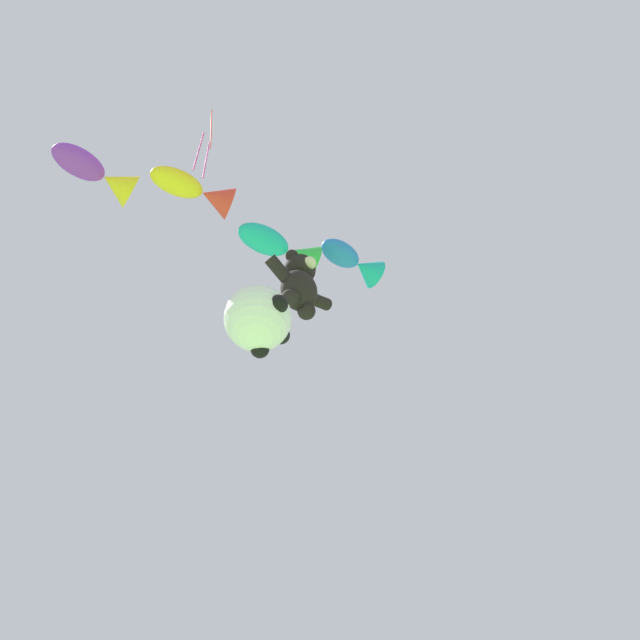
% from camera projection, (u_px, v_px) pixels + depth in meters
% --- Properties ---
extents(teddy_bear_kite, '(1.61, 0.71, 1.63)m').
position_uv_depth(teddy_bear_kite, '(299.00, 284.00, 11.67)').
color(teddy_bear_kite, black).
extents(soccer_ball_kite, '(1.19, 1.18, 1.09)m').
position_uv_depth(soccer_ball_kite, '(258.00, 319.00, 9.87)').
color(soccer_ball_kite, white).
extents(fish_kite_cobalt, '(1.72, 0.96, 0.76)m').
position_uv_depth(fish_kite_cobalt, '(353.00, 261.00, 15.30)').
color(fish_kite_cobalt, blue).
extents(fish_kite_teal, '(2.03, 1.23, 0.82)m').
position_uv_depth(fish_kite_teal, '(282.00, 248.00, 14.22)').
color(fish_kite_teal, '#19ADB2').
extents(fish_kite_goldfin, '(2.02, 1.30, 0.78)m').
position_uv_depth(fish_kite_goldfin, '(197.00, 190.00, 14.22)').
color(fish_kite_goldfin, yellow).
extents(fish_kite_violet, '(1.98, 1.05, 0.83)m').
position_uv_depth(fish_kite_violet, '(98.00, 173.00, 14.03)').
color(fish_kite_violet, purple).
extents(diamond_kite, '(0.56, 0.73, 2.77)m').
position_uv_depth(diamond_kite, '(209.00, 137.00, 13.46)').
color(diamond_kite, red).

